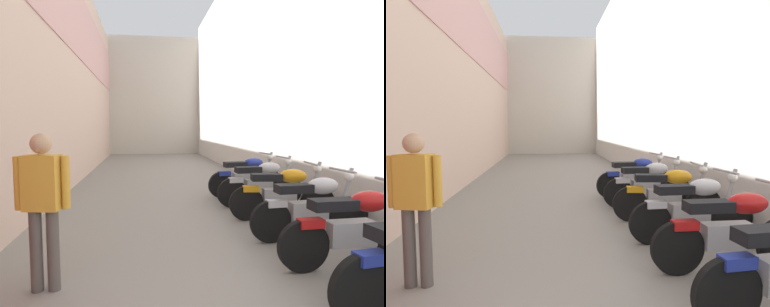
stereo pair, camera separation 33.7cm
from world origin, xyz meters
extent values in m
plane|color=gray|center=(0.00, 7.97, 0.00)|extent=(35.93, 35.93, 0.00)
cube|color=beige|center=(-2.80, 9.97, 3.28)|extent=(0.40, 19.93, 6.55)
cube|color=#DBA39E|center=(-2.59, 9.97, 4.72)|extent=(0.04, 19.93, 2.10)
cube|color=silver|center=(2.80, 9.97, 3.70)|extent=(0.40, 19.93, 7.41)
cube|color=beige|center=(0.00, 20.93, 3.42)|extent=(8.20, 2.00, 6.84)
cylinder|color=black|center=(1.03, 2.80, 0.30)|extent=(0.60, 0.14, 0.60)
cube|color=navy|center=(1.11, 2.81, 0.56)|extent=(0.29, 0.17, 0.10)
cylinder|color=black|center=(1.02, 3.79, 0.30)|extent=(0.60, 0.09, 0.60)
cube|color=#9E9EA3|center=(1.60, 3.80, 0.42)|extent=(0.56, 0.21, 0.28)
ellipsoid|color=#AD1414|center=(1.83, 3.80, 0.78)|extent=(0.49, 0.27, 0.24)
cube|color=black|center=(1.37, 3.79, 0.76)|extent=(0.52, 0.23, 0.12)
cube|color=#AD1414|center=(1.10, 3.79, 0.56)|extent=(0.28, 0.15, 0.10)
cylinder|color=black|center=(2.27, 4.81, 0.30)|extent=(0.60, 0.11, 0.60)
cylinder|color=black|center=(1.02, 4.74, 0.30)|extent=(0.60, 0.11, 0.60)
cube|color=#9E9EA3|center=(1.60, 4.77, 0.42)|extent=(0.57, 0.23, 0.28)
ellipsoid|color=#B7B7BC|center=(1.83, 4.79, 0.78)|extent=(0.49, 0.29, 0.24)
cube|color=black|center=(1.37, 4.76, 0.76)|extent=(0.53, 0.25, 0.12)
cylinder|color=#9E9EA3|center=(2.20, 4.81, 0.65)|extent=(0.25, 0.07, 0.77)
cylinder|color=#9E9EA3|center=(2.13, 4.80, 1.00)|extent=(0.07, 0.58, 0.04)
sphere|color=silver|center=(2.25, 4.81, 0.90)|extent=(0.14, 0.14, 0.14)
cube|color=#B7B7BC|center=(1.10, 4.74, 0.56)|extent=(0.29, 0.16, 0.10)
cylinder|color=black|center=(2.27, 5.68, 0.30)|extent=(0.61, 0.15, 0.60)
cylinder|color=black|center=(1.03, 5.84, 0.30)|extent=(0.61, 0.15, 0.60)
cube|color=#9E9EA3|center=(1.60, 5.77, 0.42)|extent=(0.58, 0.27, 0.28)
ellipsoid|color=orange|center=(1.83, 5.74, 0.78)|extent=(0.51, 0.32, 0.24)
cube|color=black|center=(1.37, 5.79, 0.76)|extent=(0.54, 0.28, 0.12)
cylinder|color=#9E9EA3|center=(2.20, 5.69, 0.65)|extent=(0.25, 0.09, 0.77)
cylinder|color=#9E9EA3|center=(2.13, 5.70, 1.00)|extent=(0.11, 0.58, 0.04)
sphere|color=silver|center=(2.25, 5.68, 0.90)|extent=(0.14, 0.14, 0.14)
cube|color=orange|center=(1.11, 5.83, 0.56)|extent=(0.30, 0.17, 0.10)
cylinder|color=black|center=(2.27, 6.84, 0.30)|extent=(0.60, 0.12, 0.60)
cylinder|color=black|center=(1.02, 6.76, 0.30)|extent=(0.60, 0.12, 0.60)
cube|color=#9E9EA3|center=(1.60, 6.80, 0.42)|extent=(0.57, 0.24, 0.28)
ellipsoid|color=#B7B7BC|center=(1.83, 6.81, 0.78)|extent=(0.50, 0.29, 0.24)
cube|color=black|center=(1.37, 6.78, 0.76)|extent=(0.53, 0.26, 0.12)
cylinder|color=#9E9EA3|center=(2.20, 6.84, 0.65)|extent=(0.25, 0.08, 0.77)
cylinder|color=#9E9EA3|center=(2.13, 6.84, 1.00)|extent=(0.08, 0.58, 0.04)
sphere|color=silver|center=(2.25, 6.84, 0.90)|extent=(0.14, 0.14, 0.14)
cube|color=#B7B7BC|center=(1.10, 6.76, 0.56)|extent=(0.29, 0.16, 0.10)
cylinder|color=black|center=(2.27, 7.82, 0.30)|extent=(0.61, 0.15, 0.60)
cylinder|color=black|center=(1.03, 7.68, 0.30)|extent=(0.61, 0.15, 0.60)
cube|color=#9E9EA3|center=(1.60, 7.74, 0.42)|extent=(0.58, 0.26, 0.28)
ellipsoid|color=navy|center=(1.83, 7.77, 0.78)|extent=(0.51, 0.31, 0.24)
cube|color=black|center=(1.37, 7.72, 0.76)|extent=(0.54, 0.28, 0.12)
cylinder|color=#9E9EA3|center=(2.20, 7.81, 0.65)|extent=(0.25, 0.09, 0.77)
cylinder|color=#9E9EA3|center=(2.13, 7.81, 1.00)|extent=(0.10, 0.58, 0.04)
sphere|color=silver|center=(2.25, 7.82, 0.90)|extent=(0.14, 0.14, 0.14)
cube|color=navy|center=(1.11, 7.68, 0.56)|extent=(0.29, 0.17, 0.10)
cylinder|color=#564C47|center=(-1.79, 3.79, 0.41)|extent=(0.12, 0.12, 0.82)
cylinder|color=#564C47|center=(-1.63, 3.79, 0.41)|extent=(0.12, 0.12, 0.82)
cube|color=gold|center=(-1.71, 3.79, 1.09)|extent=(0.37, 0.26, 0.54)
sphere|color=tan|center=(-1.71, 3.79, 1.47)|extent=(0.20, 0.20, 0.20)
cylinder|color=gold|center=(-1.93, 3.79, 1.09)|extent=(0.08, 0.08, 0.52)
cylinder|color=gold|center=(-1.49, 3.79, 1.09)|extent=(0.08, 0.08, 0.52)
camera|label=1|loc=(-0.74, 0.46, 1.64)|focal=30.58mm
camera|label=2|loc=(-0.41, 0.42, 1.64)|focal=30.58mm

